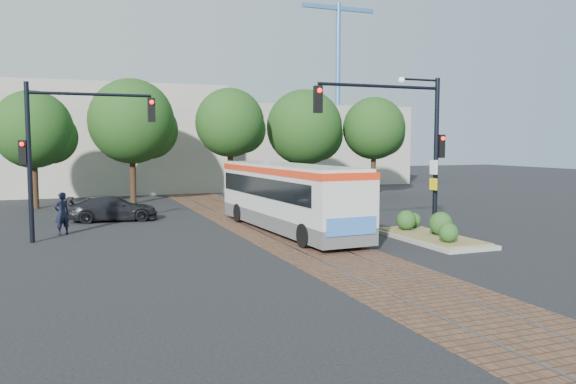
# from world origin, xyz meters

# --- Properties ---
(ground) EXTENTS (120.00, 120.00, 0.00)m
(ground) POSITION_xyz_m (0.00, 0.00, 0.00)
(ground) COLOR black
(ground) RESTS_ON ground
(trackbed) EXTENTS (3.60, 40.00, 0.02)m
(trackbed) POSITION_xyz_m (0.00, 4.00, 0.01)
(trackbed) COLOR brown
(trackbed) RESTS_ON ground
(tree_row) EXTENTS (26.40, 5.60, 7.67)m
(tree_row) POSITION_xyz_m (1.21, 16.42, 4.85)
(tree_row) COLOR #382314
(tree_row) RESTS_ON ground
(warehouses) EXTENTS (40.00, 13.00, 8.00)m
(warehouses) POSITION_xyz_m (-0.53, 28.75, 3.81)
(warehouses) COLOR #ADA899
(warehouses) RESTS_ON ground
(crane) EXTENTS (8.00, 0.50, 18.00)m
(crane) POSITION_xyz_m (18.00, 34.00, 10.88)
(crane) COLOR #3F72B2
(crane) RESTS_ON ground
(city_bus) EXTENTS (2.79, 10.72, 2.84)m
(city_bus) POSITION_xyz_m (0.48, 3.17, 1.58)
(city_bus) COLOR #4D4D50
(city_bus) RESTS_ON ground
(traffic_island) EXTENTS (2.20, 5.20, 1.13)m
(traffic_island) POSITION_xyz_m (4.82, -0.90, 0.33)
(traffic_island) COLOR gray
(traffic_island) RESTS_ON ground
(signal_pole_main) EXTENTS (5.49, 0.46, 6.00)m
(signal_pole_main) POSITION_xyz_m (3.86, -0.81, 4.16)
(signal_pole_main) COLOR black
(signal_pole_main) RESTS_ON ground
(signal_pole_left) EXTENTS (4.99, 0.34, 6.00)m
(signal_pole_left) POSITION_xyz_m (-8.37, 4.00, 3.86)
(signal_pole_left) COLOR black
(signal_pole_left) RESTS_ON ground
(officer) EXTENTS (0.76, 0.65, 1.75)m
(officer) POSITION_xyz_m (-8.46, 5.56, 0.87)
(officer) COLOR black
(officer) RESTS_ON ground
(parked_car) EXTENTS (4.28, 1.98, 1.21)m
(parked_car) POSITION_xyz_m (-6.24, 9.08, 0.60)
(parked_car) COLOR black
(parked_car) RESTS_ON ground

